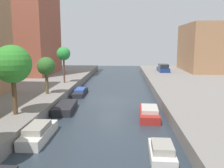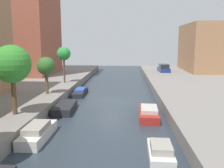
# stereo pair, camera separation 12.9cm
# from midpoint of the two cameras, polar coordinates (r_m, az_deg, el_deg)

# --- Properties ---
(ground_plane) EXTENTS (84.00, 84.00, 0.00)m
(ground_plane) POSITION_cam_midpoint_polar(r_m,az_deg,el_deg) (26.77, -0.37, -4.00)
(ground_plane) COLOR #28333D
(apartment_tower_far) EXTENTS (10.00, 11.87, 21.62)m
(apartment_tower_far) POSITION_cam_midpoint_polar(r_m,az_deg,el_deg) (45.55, -20.46, 15.95)
(apartment_tower_far) COLOR brown
(apartment_tower_far) RESTS_ON quay_left
(low_block_right) EXTENTS (10.00, 13.50, 8.90)m
(low_block_right) POSITION_cam_midpoint_polar(r_m,az_deg,el_deg) (50.84, 22.15, 7.93)
(low_block_right) COLOR #9E704C
(low_block_right) RESTS_ON quay_right
(street_tree_1) EXTENTS (2.78, 2.78, 5.17)m
(street_tree_1) POSITION_cam_midpoint_polar(r_m,az_deg,el_deg) (19.16, -22.48, 4.25)
(street_tree_1) COLOR brown
(street_tree_1) RESTS_ON quay_left
(street_tree_2) EXTENTS (1.88, 1.88, 3.87)m
(street_tree_2) POSITION_cam_midpoint_polar(r_m,az_deg,el_deg) (26.20, -15.31, 3.95)
(street_tree_2) COLOR brown
(street_tree_2) RESTS_ON quay_left
(street_tree_3) EXTENTS (1.80, 1.80, 4.81)m
(street_tree_3) POSITION_cam_midpoint_polar(r_m,az_deg,el_deg) (33.19, -11.39, 6.89)
(street_tree_3) COLOR brown
(street_tree_3) RESTS_ON quay_left
(parked_car) EXTENTS (1.90, 4.69, 1.45)m
(parked_car) POSITION_cam_midpoint_polar(r_m,az_deg,el_deg) (46.66, 11.83, 3.60)
(parked_car) COLOR navy
(parked_car) RESTS_ON quay_right
(moored_boat_left_1) EXTENTS (1.40, 4.22, 1.07)m
(moored_boat_left_1) POSITION_cam_midpoint_polar(r_m,az_deg,el_deg) (17.04, -17.04, -10.87)
(moored_boat_left_1) COLOR beige
(moored_boat_left_1) RESTS_ON ground_plane
(moored_boat_left_2) EXTENTS (1.83, 4.29, 0.68)m
(moored_boat_left_2) POSITION_cam_midpoint_polar(r_m,az_deg,el_deg) (23.21, -11.00, -5.45)
(moored_boat_left_2) COLOR #232328
(moored_boat_left_2) RESTS_ON ground_plane
(moored_boat_left_3) EXTENTS (1.27, 4.56, 0.77)m
(moored_boat_left_3) POSITION_cam_midpoint_polar(r_m,az_deg,el_deg) (30.19, -7.57, -1.88)
(moored_boat_left_3) COLOR #232328
(moored_boat_left_3) RESTS_ON ground_plane
(moored_boat_right_1) EXTENTS (1.41, 3.09, 0.89)m
(moored_boat_right_1) POSITION_cam_midpoint_polar(r_m,az_deg,el_deg) (14.20, 11.33, -15.21)
(moored_boat_right_1) COLOR beige
(moored_boat_right_1) RESTS_ON ground_plane
(moored_boat_right_2) EXTENTS (1.84, 4.60, 0.95)m
(moored_boat_right_2) POSITION_cam_midpoint_polar(r_m,az_deg,el_deg) (21.12, 8.55, -6.68)
(moored_boat_right_2) COLOR maroon
(moored_boat_right_2) RESTS_ON ground_plane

